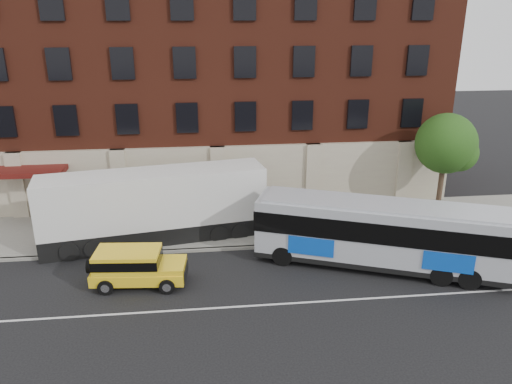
{
  "coord_description": "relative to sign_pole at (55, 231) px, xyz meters",
  "views": [
    {
      "loc": [
        -0.93,
        -17.73,
        11.76
      ],
      "look_at": [
        1.68,
        5.5,
        3.38
      ],
      "focal_mm": 34.77,
      "sensor_mm": 36.0,
      "label": 1
    }
  ],
  "objects": [
    {
      "name": "building",
      "position": [
        8.49,
        10.77,
        6.13
      ],
      "size": [
        30.0,
        12.1,
        15.0
      ],
      "color": "#582214",
      "rests_on": "sidewalk"
    },
    {
      "name": "sidewalk",
      "position": [
        8.5,
        2.85,
        -1.38
      ],
      "size": [
        60.0,
        6.0,
        0.15
      ],
      "primitive_type": "cube",
      "color": "gray",
      "rests_on": "ground"
    },
    {
      "name": "kerb",
      "position": [
        8.5,
        -0.15,
        -1.38
      ],
      "size": [
        60.0,
        0.25,
        0.15
      ],
      "primitive_type": "cube",
      "color": "gray",
      "rests_on": "ground"
    },
    {
      "name": "ground",
      "position": [
        8.5,
        -6.15,
        -1.45
      ],
      "size": [
        120.0,
        120.0,
        0.0
      ],
      "primitive_type": "plane",
      "color": "black",
      "rests_on": "ground"
    },
    {
      "name": "yellow_suv",
      "position": [
        4.29,
        -3.22,
        -0.47
      ],
      "size": [
        4.55,
        2.25,
        1.71
      ],
      "color": "yellow",
      "rests_on": "ground"
    },
    {
      "name": "shipping_container",
      "position": [
        4.9,
        1.45,
        0.51
      ],
      "size": [
        12.13,
        4.4,
        3.96
      ],
      "color": "black",
      "rests_on": "ground"
    },
    {
      "name": "street_tree",
      "position": [
        22.04,
        3.34,
        2.96
      ],
      "size": [
        3.6,
        3.6,
        6.2
      ],
      "color": "#3E2C1F",
      "rests_on": "sidewalk"
    },
    {
      "name": "city_bus",
      "position": [
        16.07,
        -2.79,
        0.39
      ],
      "size": [
        12.26,
        6.9,
        3.33
      ],
      "color": "#A3A7AE",
      "rests_on": "ground"
    },
    {
      "name": "sign_pole",
      "position": [
        0.0,
        0.0,
        0.0
      ],
      "size": [
        0.3,
        0.2,
        2.5
      ],
      "color": "slate",
      "rests_on": "ground"
    },
    {
      "name": "lane_line",
      "position": [
        8.5,
        -5.65,
        -1.45
      ],
      "size": [
        60.0,
        0.12,
        0.01
      ],
      "primitive_type": "cube",
      "color": "silver",
      "rests_on": "ground"
    }
  ]
}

